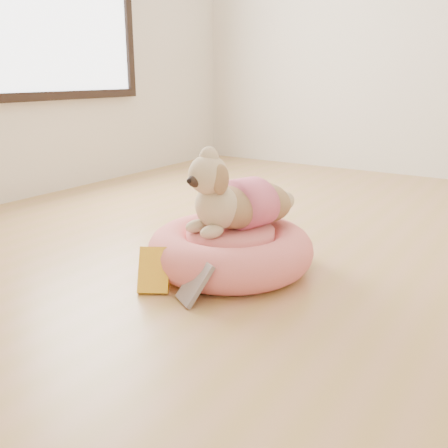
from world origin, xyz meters
The scene contains 6 objects.
floor centered at (0.00, 0.00, 0.00)m, with size 4.50×4.50×0.00m, color #B48B4B.
wall_back centered at (0.00, 2.25, 1.35)m, with size 4.50×4.50×0.00m, color beige.
pet_bed centered at (-0.14, -0.34, 0.09)m, with size 0.71×0.71×0.18m.
dog centered at (-0.13, -0.31, 0.37)m, with size 0.34×0.50×0.37m, color brown, non-canonical shape.
book_yellow centered at (-0.27, -0.69, 0.08)m, with size 0.12×0.02×0.18m, color #FBFF1A.
book_white centered at (-0.08, -0.68, 0.08)m, with size 0.12×0.02×0.18m, color silver.
Camera 1 is at (0.95, -2.05, 0.82)m, focal length 40.00 mm.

